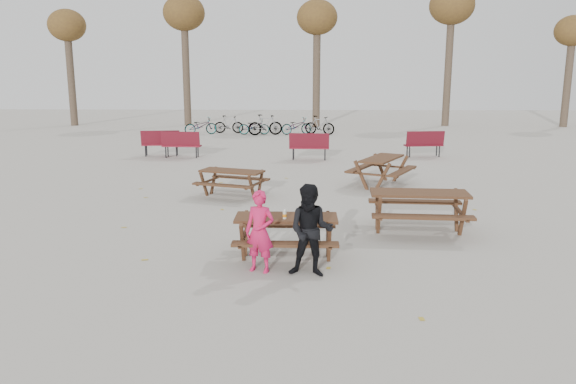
{
  "coord_description": "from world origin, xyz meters",
  "views": [
    {
      "loc": [
        0.31,
        -9.57,
        3.27
      ],
      "look_at": [
        0.0,
        1.0,
        1.0
      ],
      "focal_mm": 35.0,
      "sensor_mm": 36.0,
      "label": 1
    }
  ],
  "objects_px": {
    "picnic_table_east": "(418,212)",
    "picnic_table_north": "(232,184)",
    "child": "(260,232)",
    "food_tray": "(302,217)",
    "main_picnic_table": "(286,227)",
    "soda_bottle": "(285,215)",
    "adult": "(311,231)",
    "picnic_table_far": "(381,171)"
  },
  "relations": [
    {
      "from": "food_tray",
      "to": "soda_bottle",
      "type": "height_order",
      "value": "soda_bottle"
    },
    {
      "from": "food_tray",
      "to": "picnic_table_east",
      "type": "relative_size",
      "value": 0.09
    },
    {
      "from": "picnic_table_north",
      "to": "picnic_table_east",
      "type": "bearing_deg",
      "value": -18.69
    },
    {
      "from": "soda_bottle",
      "to": "picnic_table_far",
      "type": "height_order",
      "value": "soda_bottle"
    },
    {
      "from": "picnic_table_east",
      "to": "picnic_table_north",
      "type": "xyz_separation_m",
      "value": [
        -4.29,
        3.26,
        -0.07
      ]
    },
    {
      "from": "picnic_table_far",
      "to": "main_picnic_table",
      "type": "bearing_deg",
      "value": -173.89
    },
    {
      "from": "soda_bottle",
      "to": "child",
      "type": "relative_size",
      "value": 0.12
    },
    {
      "from": "soda_bottle",
      "to": "food_tray",
      "type": "bearing_deg",
      "value": 15.73
    },
    {
      "from": "adult",
      "to": "picnic_table_east",
      "type": "height_order",
      "value": "adult"
    },
    {
      "from": "picnic_table_far",
      "to": "adult",
      "type": "bearing_deg",
      "value": -168.74
    },
    {
      "from": "adult",
      "to": "picnic_table_far",
      "type": "xyz_separation_m",
      "value": [
        2.15,
        7.54,
        -0.35
      ]
    },
    {
      "from": "food_tray",
      "to": "child",
      "type": "height_order",
      "value": "child"
    },
    {
      "from": "main_picnic_table",
      "to": "soda_bottle",
      "type": "bearing_deg",
      "value": -98.62
    },
    {
      "from": "soda_bottle",
      "to": "picnic_table_far",
      "type": "xyz_separation_m",
      "value": [
        2.6,
        6.85,
        -0.44
      ]
    },
    {
      "from": "child",
      "to": "food_tray",
      "type": "bearing_deg",
      "value": 58.86
    },
    {
      "from": "main_picnic_table",
      "to": "soda_bottle",
      "type": "xyz_separation_m",
      "value": [
        -0.02,
        -0.16,
        0.26
      ]
    },
    {
      "from": "main_picnic_table",
      "to": "picnic_table_east",
      "type": "relative_size",
      "value": 0.91
    },
    {
      "from": "picnic_table_east",
      "to": "picnic_table_north",
      "type": "height_order",
      "value": "picnic_table_east"
    },
    {
      "from": "picnic_table_north",
      "to": "picnic_table_far",
      "type": "bearing_deg",
      "value": 40.36
    },
    {
      "from": "picnic_table_north",
      "to": "picnic_table_far",
      "type": "relative_size",
      "value": 0.87
    },
    {
      "from": "food_tray",
      "to": "picnic_table_east",
      "type": "xyz_separation_m",
      "value": [
        2.41,
        1.84,
        -0.36
      ]
    },
    {
      "from": "child",
      "to": "picnic_table_far",
      "type": "distance_m",
      "value": 7.95
    },
    {
      "from": "adult",
      "to": "picnic_table_far",
      "type": "distance_m",
      "value": 7.85
    },
    {
      "from": "child",
      "to": "picnic_table_far",
      "type": "relative_size",
      "value": 0.72
    },
    {
      "from": "main_picnic_table",
      "to": "picnic_table_north",
      "type": "bearing_deg",
      "value": 107.79
    },
    {
      "from": "soda_bottle",
      "to": "adult",
      "type": "distance_m",
      "value": 0.83
    },
    {
      "from": "picnic_table_east",
      "to": "picnic_table_north",
      "type": "relative_size",
      "value": 1.19
    },
    {
      "from": "child",
      "to": "picnic_table_east",
      "type": "bearing_deg",
      "value": 56.18
    },
    {
      "from": "soda_bottle",
      "to": "picnic_table_north",
      "type": "relative_size",
      "value": 0.1
    },
    {
      "from": "food_tray",
      "to": "adult",
      "type": "distance_m",
      "value": 0.79
    },
    {
      "from": "food_tray",
      "to": "child",
      "type": "relative_size",
      "value": 0.13
    },
    {
      "from": "food_tray",
      "to": "main_picnic_table",
      "type": "bearing_deg",
      "value": 163.83
    },
    {
      "from": "food_tray",
      "to": "adult",
      "type": "height_order",
      "value": "adult"
    },
    {
      "from": "food_tray",
      "to": "adult",
      "type": "xyz_separation_m",
      "value": [
        0.15,
        -0.78,
        -0.03
      ]
    },
    {
      "from": "picnic_table_far",
      "to": "child",
      "type": "bearing_deg",
      "value": -174.95
    },
    {
      "from": "adult",
      "to": "picnic_table_north",
      "type": "height_order",
      "value": "adult"
    },
    {
      "from": "food_tray",
      "to": "adult",
      "type": "bearing_deg",
      "value": -78.89
    },
    {
      "from": "soda_bottle",
      "to": "picnic_table_far",
      "type": "relative_size",
      "value": 0.09
    },
    {
      "from": "food_tray",
      "to": "adult",
      "type": "relative_size",
      "value": 0.12
    },
    {
      "from": "main_picnic_table",
      "to": "food_tray",
      "type": "xyz_separation_m",
      "value": [
        0.27,
        -0.08,
        0.21
      ]
    },
    {
      "from": "picnic_table_north",
      "to": "picnic_table_far",
      "type": "xyz_separation_m",
      "value": [
        4.18,
        1.68,
        0.05
      ]
    },
    {
      "from": "main_picnic_table",
      "to": "food_tray",
      "type": "distance_m",
      "value": 0.35
    }
  ]
}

